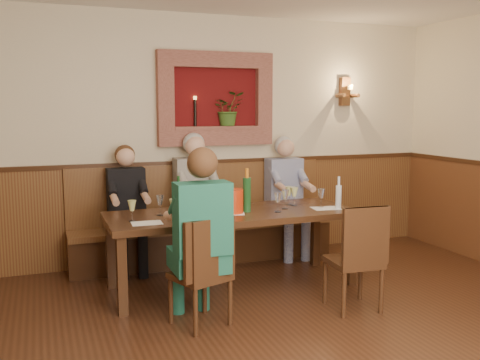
# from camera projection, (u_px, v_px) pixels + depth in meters

# --- Properties ---
(room_shell) EXTENTS (6.04, 6.04, 2.82)m
(room_shell) POSITION_uv_depth(u_px,v_px,m) (333.00, 85.00, 3.31)
(room_shell) COLOR beige
(room_shell) RESTS_ON ground
(wainscoting) EXTENTS (6.02, 6.02, 1.15)m
(wainscoting) POSITION_uv_depth(u_px,v_px,m) (328.00, 288.00, 3.48)
(wainscoting) COLOR #592E19
(wainscoting) RESTS_ON ground
(wall_niche) EXTENTS (1.36, 0.30, 1.06)m
(wall_niche) POSITION_uv_depth(u_px,v_px,m) (219.00, 103.00, 6.13)
(wall_niche) COLOR #540C0D
(wall_niche) RESTS_ON ground
(wall_sconce) EXTENTS (0.25, 0.20, 0.35)m
(wall_sconce) POSITION_uv_depth(u_px,v_px,m) (345.00, 92.00, 6.68)
(wall_sconce) COLOR #592E19
(wall_sconce) RESTS_ON ground
(dining_table) EXTENTS (2.40, 0.90, 0.75)m
(dining_table) POSITION_uv_depth(u_px,v_px,m) (232.00, 219.00, 5.18)
(dining_table) COLOR #381E10
(dining_table) RESTS_ON ground
(bench) EXTENTS (3.00, 0.45, 1.11)m
(bench) POSITION_uv_depth(u_px,v_px,m) (204.00, 233.00, 6.11)
(bench) COLOR #381E0F
(bench) RESTS_ON ground
(chair_near_left) EXTENTS (0.51, 0.51, 0.91)m
(chair_near_left) POSITION_uv_depth(u_px,v_px,m) (202.00, 294.00, 4.31)
(chair_near_left) COLOR #381E10
(chair_near_left) RESTS_ON ground
(chair_near_right) EXTENTS (0.44, 0.44, 0.94)m
(chair_near_right) POSITION_uv_depth(u_px,v_px,m) (354.00, 279.00, 4.65)
(chair_near_right) COLOR #381E10
(chair_near_right) RESTS_ON ground
(person_bench_left) EXTENTS (0.39, 0.48, 1.36)m
(person_bench_left) POSITION_uv_depth(u_px,v_px,m) (128.00, 221.00, 5.67)
(person_bench_left) COLOR black
(person_bench_left) RESTS_ON ground
(person_bench_mid) EXTENTS (0.44, 0.54, 1.48)m
(person_bench_mid) POSITION_uv_depth(u_px,v_px,m) (197.00, 211.00, 5.93)
(person_bench_mid) COLOR #5E5856
(person_bench_mid) RESTS_ON ground
(person_bench_right) EXTENTS (0.42, 0.51, 1.42)m
(person_bench_right) POSITION_uv_depth(u_px,v_px,m) (287.00, 207.00, 6.32)
(person_bench_right) COLOR navy
(person_bench_right) RESTS_ON ground
(person_chair_front) EXTENTS (0.43, 0.53, 1.45)m
(person_chair_front) POSITION_uv_depth(u_px,v_px,m) (200.00, 252.00, 4.28)
(person_chair_front) COLOR #17514F
(person_chair_front) RESTS_ON ground
(spittoon_bucket) EXTENTS (0.26, 0.26, 0.23)m
(spittoon_bucket) POSITION_uv_depth(u_px,v_px,m) (233.00, 201.00, 5.10)
(spittoon_bucket) COLOR red
(spittoon_bucket) RESTS_ON dining_table
(wine_bottle_green_a) EXTENTS (0.10, 0.10, 0.42)m
(wine_bottle_green_a) POSITION_uv_depth(u_px,v_px,m) (247.00, 194.00, 5.15)
(wine_bottle_green_a) COLOR #19471E
(wine_bottle_green_a) RESTS_ON dining_table
(wine_bottle_green_b) EXTENTS (0.08, 0.08, 0.36)m
(wine_bottle_green_b) POSITION_uv_depth(u_px,v_px,m) (179.00, 198.00, 5.08)
(wine_bottle_green_b) COLOR #19471E
(wine_bottle_green_b) RESTS_ON dining_table
(water_bottle) EXTENTS (0.07, 0.07, 0.33)m
(water_bottle) POSITION_uv_depth(u_px,v_px,m) (338.00, 196.00, 5.30)
(water_bottle) COLOR silver
(water_bottle) RESTS_ON dining_table
(tasting_sheet_a) EXTENTS (0.27, 0.20, 0.00)m
(tasting_sheet_a) POSITION_uv_depth(u_px,v_px,m) (147.00, 223.00, 4.66)
(tasting_sheet_a) COLOR white
(tasting_sheet_a) RESTS_ON dining_table
(tasting_sheet_b) EXTENTS (0.32, 0.27, 0.00)m
(tasting_sheet_b) POSITION_uv_depth(u_px,v_px,m) (230.00, 213.00, 5.10)
(tasting_sheet_b) COLOR white
(tasting_sheet_b) RESTS_ON dining_table
(tasting_sheet_c) EXTENTS (0.29, 0.23, 0.00)m
(tasting_sheet_c) POSITION_uv_depth(u_px,v_px,m) (326.00, 208.00, 5.35)
(tasting_sheet_c) COLOR white
(tasting_sheet_c) RESTS_ON dining_table
(tasting_sheet_d) EXTENTS (0.29, 0.22, 0.00)m
(tasting_sheet_d) POSITION_uv_depth(u_px,v_px,m) (193.00, 221.00, 4.75)
(tasting_sheet_d) COLOR white
(tasting_sheet_d) RESTS_ON dining_table
(wine_glass_0) EXTENTS (0.08, 0.08, 0.19)m
(wine_glass_0) POSITION_uv_depth(u_px,v_px,m) (132.00, 211.00, 4.72)
(wine_glass_0) COLOR #CDD27D
(wine_glass_0) RESTS_ON dining_table
(wine_glass_1) EXTENTS (0.08, 0.08, 0.19)m
(wine_glass_1) POSITION_uv_depth(u_px,v_px,m) (160.00, 205.00, 5.00)
(wine_glass_1) COLOR white
(wine_glass_1) RESTS_ON dining_table
(wine_glass_2) EXTENTS (0.08, 0.08, 0.19)m
(wine_glass_2) POSITION_uv_depth(u_px,v_px,m) (174.00, 209.00, 4.79)
(wine_glass_2) COLOR #CDD27D
(wine_glass_2) RESTS_ON dining_table
(wine_glass_3) EXTENTS (0.08, 0.08, 0.19)m
(wine_glass_3) POSITION_uv_depth(u_px,v_px,m) (204.00, 202.00, 5.16)
(wine_glass_3) COLOR white
(wine_glass_3) RESTS_ON dining_table
(wine_glass_4) EXTENTS (0.08, 0.08, 0.19)m
(wine_glass_4) POSITION_uv_depth(u_px,v_px,m) (225.00, 205.00, 5.01)
(wine_glass_4) COLOR #CDD27D
(wine_glass_4) RESTS_ON dining_table
(wine_glass_5) EXTENTS (0.08, 0.08, 0.19)m
(wine_glass_5) POSITION_uv_depth(u_px,v_px,m) (242.00, 199.00, 5.35)
(wine_glass_5) COLOR #CDD27D
(wine_glass_5) RESTS_ON dining_table
(wine_glass_6) EXTENTS (0.08, 0.08, 0.19)m
(wine_glass_6) POSITION_uv_depth(u_px,v_px,m) (278.00, 202.00, 5.15)
(wine_glass_6) COLOR white
(wine_glass_6) RESTS_ON dining_table
(wine_glass_7) EXTENTS (0.08, 0.08, 0.19)m
(wine_glass_7) POSITION_uv_depth(u_px,v_px,m) (294.00, 196.00, 5.49)
(wine_glass_7) COLOR #CDD27D
(wine_glass_7) RESTS_ON dining_table
(wine_glass_8) EXTENTS (0.08, 0.08, 0.19)m
(wine_glass_8) POSITION_uv_depth(u_px,v_px,m) (321.00, 198.00, 5.39)
(wine_glass_8) COLOR white
(wine_glass_8) RESTS_ON dining_table
(wine_glass_9) EXTENTS (0.08, 0.08, 0.19)m
(wine_glass_9) POSITION_uv_depth(u_px,v_px,m) (227.00, 208.00, 4.87)
(wine_glass_9) COLOR #CDD27D
(wine_glass_9) RESTS_ON dining_table
(wine_glass_10) EXTENTS (0.08, 0.08, 0.19)m
(wine_glass_10) POSITION_uv_depth(u_px,v_px,m) (289.00, 196.00, 5.55)
(wine_glass_10) COLOR #CDD27D
(wine_glass_10) RESTS_ON dining_table
(wine_glass_11) EXTENTS (0.08, 0.08, 0.19)m
(wine_glass_11) POSITION_uv_depth(u_px,v_px,m) (285.00, 199.00, 5.31)
(wine_glass_11) COLOR white
(wine_glass_11) RESTS_ON dining_table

